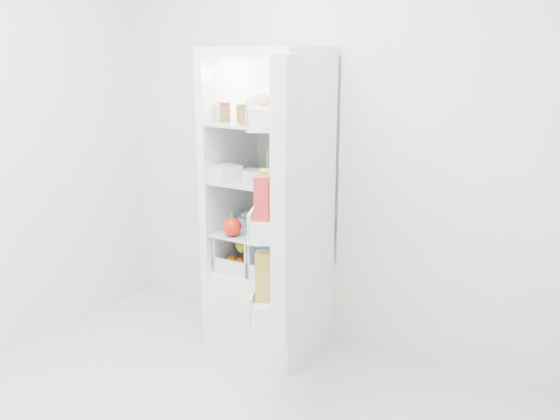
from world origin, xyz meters
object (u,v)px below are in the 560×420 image
Objects in this scene: fridge_door at (281,202)px; refrigerator at (274,240)px; mushroom_bowl at (249,221)px; red_cabbage at (282,215)px.

refrigerator is at bearing 10.61° from fridge_door.
fridge_door is at bearing -44.18° from mushroom_bowl.
fridge_door is at bearing -59.18° from red_cabbage.
refrigerator reaches higher than red_cabbage.
red_cabbage is at bearing -21.45° from refrigerator.
mushroom_bowl is 0.85m from fridge_door.
refrigerator is 0.19m from mushroom_bowl.
mushroom_bowl is at bearing -156.19° from refrigerator.
red_cabbage is (0.08, -0.03, 0.17)m from refrigerator.
red_cabbage is at bearing 8.39° from mushroom_bowl.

